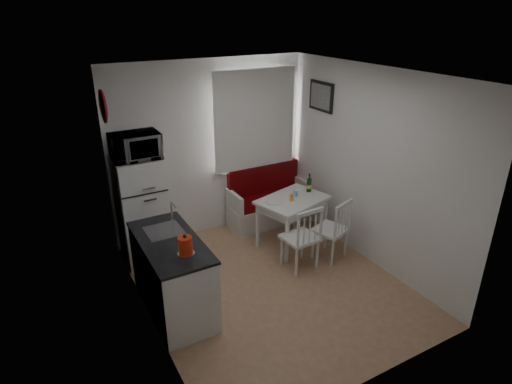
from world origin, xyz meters
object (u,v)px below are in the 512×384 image
(bench, at_px, (268,204))
(microwave, at_px, (135,146))
(dining_table, at_px, (292,204))
(fridge, at_px, (142,210))
(kitchen_counter, at_px, (173,275))
(chair_right, at_px, (335,225))
(kettle, at_px, (185,246))
(chair_left, at_px, (305,232))
(wine_bottle, at_px, (309,183))

(bench, bearing_deg, microwave, -175.50)
(dining_table, distance_m, fridge, 2.09)
(kitchen_counter, bearing_deg, chair_right, -1.94)
(kettle, bearing_deg, kitchen_counter, 97.42)
(chair_left, relative_size, kettle, 2.10)
(kitchen_counter, height_order, fridge, fridge)
(bench, bearing_deg, dining_table, -93.90)
(chair_right, distance_m, kettle, 2.27)
(chair_right, xyz_separation_m, wine_bottle, (0.10, 0.76, 0.32))
(chair_left, height_order, fridge, fridge)
(kitchen_counter, relative_size, dining_table, 1.18)
(dining_table, relative_size, fridge, 0.76)
(fridge, height_order, wine_bottle, fridge)
(wine_bottle, bearing_deg, chair_left, -128.13)
(chair_right, bearing_deg, kitchen_counter, 158.24)
(dining_table, xyz_separation_m, microwave, (-1.98, 0.61, 0.99))
(kettle, relative_size, wine_bottle, 0.83)
(chair_right, bearing_deg, fridge, 129.57)
(kitchen_counter, xyz_separation_m, wine_bottle, (2.35, 0.68, 0.41))
(chair_left, height_order, chair_right, chair_left)
(kitchen_counter, bearing_deg, dining_table, 16.29)
(bench, height_order, kettle, kettle)
(kitchen_counter, distance_m, microwave, 1.68)
(dining_table, bearing_deg, wine_bottle, 0.21)
(kitchen_counter, height_order, dining_table, kitchen_counter)
(microwave, height_order, wine_bottle, microwave)
(kettle, bearing_deg, wine_bottle, 24.82)
(microwave, relative_size, kettle, 2.56)
(chair_right, relative_size, microwave, 0.88)
(microwave, bearing_deg, kitchen_counter, -90.94)
(microwave, distance_m, kettle, 1.69)
(chair_left, bearing_deg, microwave, 140.34)
(dining_table, relative_size, microwave, 1.86)
(fridge, height_order, kettle, fridge)
(chair_right, bearing_deg, kettle, 168.04)
(kitchen_counter, distance_m, wine_bottle, 2.48)
(wine_bottle, bearing_deg, microwave, 167.68)
(chair_left, relative_size, wine_bottle, 1.74)
(bench, relative_size, wine_bottle, 4.60)
(bench, bearing_deg, kettle, -139.13)
(dining_table, relative_size, chair_right, 2.12)
(bench, height_order, microwave, microwave)
(bench, relative_size, microwave, 2.18)
(dining_table, bearing_deg, kettle, -169.43)
(chair_left, bearing_deg, bench, 74.75)
(chair_left, xyz_separation_m, kettle, (-1.70, -0.30, 0.45))
(bench, bearing_deg, kitchen_counter, -146.60)
(fridge, bearing_deg, kitchen_counter, -90.90)
(chair_left, bearing_deg, kettle, -173.31)
(dining_table, xyz_separation_m, fridge, (-1.98, 0.66, 0.09))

